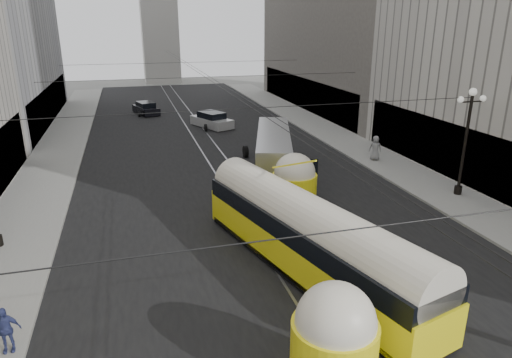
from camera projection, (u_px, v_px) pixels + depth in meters
road at (210, 150)px, 37.73m from camera, size 20.00×85.00×0.02m
sidewalk_left at (60, 149)px, 37.84m from camera, size 4.00×72.00×0.15m
sidewalk_right at (327, 131)px, 43.94m from camera, size 4.00×72.00×0.15m
rail_left at (201, 151)px, 37.54m from camera, size 0.12×85.00×0.04m
rail_right at (219, 149)px, 37.92m from camera, size 0.12×85.00×0.04m
lamppost_right_mid at (466, 136)px, 26.51m from camera, size 1.86×0.44×6.37m
catenary at (212, 79)px, 34.93m from camera, size 25.00×72.00×0.23m
streetcar at (308, 236)px, 18.84m from camera, size 5.88×15.06×3.40m
city_bus at (274, 149)px, 32.24m from camera, size 5.34×11.15×2.74m
sedan_white_far at (212, 120)px, 45.74m from camera, size 3.86×5.29×1.55m
sedan_dark_far at (146, 109)px, 52.34m from camera, size 3.01×4.75×1.39m
pedestrian_sidewalk_right at (375, 148)px, 34.21m from camera, size 1.05×0.85×1.86m
pedestrian_sidewalk_left at (5, 330)px, 14.22m from camera, size 0.92×0.53×1.56m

